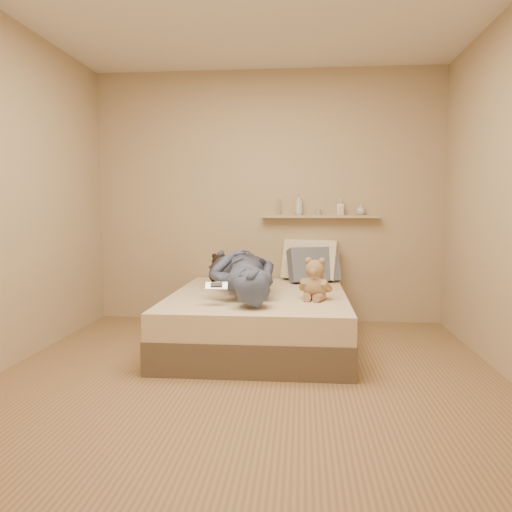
# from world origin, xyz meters

# --- Properties ---
(room) EXTENTS (3.80, 3.80, 3.80)m
(room) POSITION_xyz_m (0.00, 0.00, 1.30)
(room) COLOR olive
(room) RESTS_ON ground
(bed) EXTENTS (1.50, 1.90, 0.45)m
(bed) POSITION_xyz_m (0.00, 0.93, 0.22)
(bed) COLOR brown
(bed) RESTS_ON floor
(game_console) EXTENTS (0.17, 0.09, 0.06)m
(game_console) POSITION_xyz_m (-0.27, 0.35, 0.60)
(game_console) COLOR silver
(game_console) RESTS_ON bed
(teddy_bear) EXTENTS (0.28, 0.28, 0.34)m
(teddy_bear) POSITION_xyz_m (0.48, 0.67, 0.59)
(teddy_bear) COLOR #A47A5A
(teddy_bear) RESTS_ON bed
(dark_plush) EXTENTS (0.20, 0.20, 0.30)m
(dark_plush) POSITION_xyz_m (-0.42, 1.36, 0.58)
(dark_plush) COLOR black
(dark_plush) RESTS_ON bed
(pillow_cream) EXTENTS (0.61, 0.42, 0.43)m
(pillow_cream) POSITION_xyz_m (0.45, 1.76, 0.65)
(pillow_cream) COLOR beige
(pillow_cream) RESTS_ON bed
(pillow_grey) EXTENTS (0.55, 0.40, 0.37)m
(pillow_grey) POSITION_xyz_m (0.49, 1.62, 0.62)
(pillow_grey) COLOR slate
(pillow_grey) RESTS_ON bed
(person) EXTENTS (0.92, 1.71, 0.39)m
(person) POSITION_xyz_m (-0.15, 0.93, 0.64)
(person) COLOR #424968
(person) RESTS_ON bed
(wall_shelf) EXTENTS (1.20, 0.12, 0.03)m
(wall_shelf) POSITION_xyz_m (0.55, 1.84, 1.10)
(wall_shelf) COLOR tan
(wall_shelf) RESTS_ON wall_back
(shelf_bottles) EXTENTS (0.91, 0.13, 0.22)m
(shelf_bottles) POSITION_xyz_m (0.60, 1.84, 1.20)
(shelf_bottles) COLOR silver
(shelf_bottles) RESTS_ON wall_shelf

